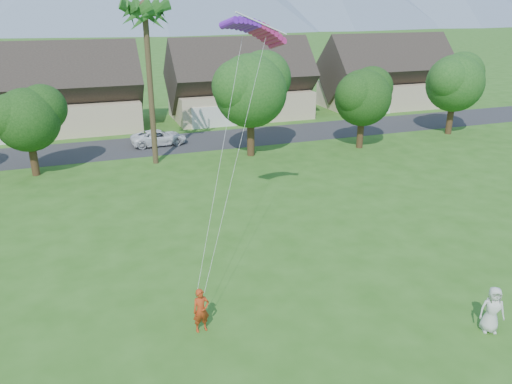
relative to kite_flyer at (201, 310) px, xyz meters
name	(u,v)px	position (x,y,z in m)	size (l,w,h in m)	color
street	(168,144)	(3.86, 28.40, -0.91)	(90.00, 7.00, 0.01)	#2D2D30
kite_flyer	(201,310)	(0.00, 0.00, 0.00)	(0.67, 0.44, 1.84)	#B03614
watcher	(492,310)	(10.67, -3.87, 0.05)	(0.95, 0.62, 1.94)	silver
parked_car	(159,138)	(3.05, 28.40, -0.23)	(2.29, 4.98, 1.38)	white
houses_row	(155,91)	(4.35, 37.40, 2.52)	(72.75, 8.19, 8.86)	beige
tree_row	(164,104)	(2.72, 22.32, 3.97)	(62.27, 6.67, 8.45)	#47301C
fan_palm	(145,8)	(1.86, 22.90, 10.88)	(3.00, 3.00, 13.80)	#4C3D26
parafoil_kite	(254,27)	(4.78, 7.19, 10.15)	(3.66, 1.53, 0.50)	#741BCE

